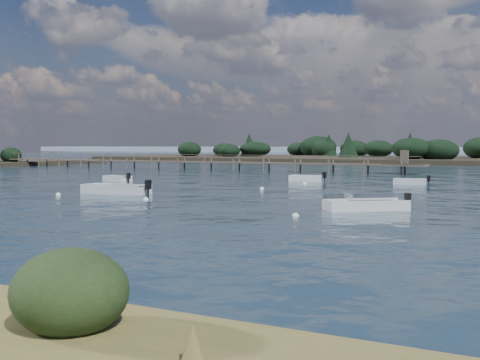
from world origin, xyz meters
The scene contains 13 objects.
ground centered at (0.00, 60.00, 0.00)m, with size 400.00×400.00×0.00m, color #142330.
tender_far_grey centered at (-15.92, 22.17, 0.14)m, with size 3.27×1.80×1.03m.
tender_far_grey_b centered at (8.41, 30.04, 0.14)m, with size 2.92×1.12×1.00m.
tender_far_white centered at (-0.76, 29.93, 0.16)m, with size 3.34×1.38×1.13m.
dinghy_mid_grey centered at (-7.11, 11.23, 0.17)m, with size 5.03×2.06×1.26m.
dinghy_mid_white_b centered at (10.59, 9.05, 0.14)m, with size 4.20×3.76×1.11m.
buoy_b centered at (8.47, 4.98, 0.00)m, with size 0.32×0.32×0.32m, color white.
buoy_c centered at (-9.72, 8.58, 0.00)m, with size 0.32×0.32×0.32m, color white.
buoy_e centered at (0.48, 26.47, 0.00)m, with size 0.32×0.32×0.32m, color white.
buoy_extra_a centered at (-2.59, 8.48, 0.00)m, with size 0.32×0.32×0.32m, color white.
buoy_extra_b centered at (-0.31, 19.76, 0.00)m, with size 0.32×0.32×0.32m, color white.
jetty centered at (-21.74, 47.99, 0.98)m, with size 64.50×3.20×3.40m.
distant_haze centered at (-90.00, 230.00, 0.00)m, with size 280.00×20.00×2.40m, color #8A98AA.
Camera 1 is at (18.95, -20.56, 3.28)m, focal length 45.00 mm.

